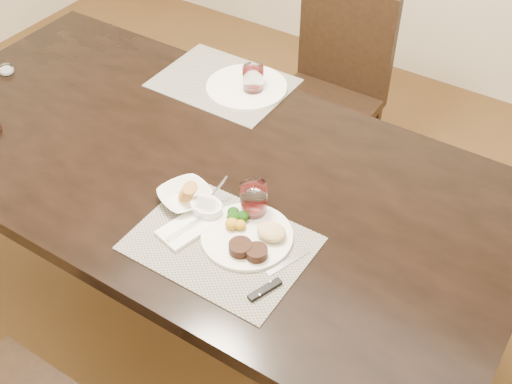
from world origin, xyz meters
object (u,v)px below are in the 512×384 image
Objects in this scene: wine_glass_near at (254,201)px; far_plate at (247,87)px; chair_far at (331,85)px; steak_knife at (271,283)px; cracker_bowl at (186,196)px; dinner_plate at (250,236)px.

wine_glass_near is 0.36× the size of far_plate.
chair_far is 1.32m from steak_knife.
cracker_bowl reaches higher than steak_knife.
chair_far is 1.10m from wine_glass_near.
dinner_plate is 2.40× the size of wine_glass_near.
chair_far is at bearing 105.75° from dinner_plate.
far_plate is (-0.53, 0.69, 0.00)m from steak_knife.
wine_glass_near is at bearing -54.69° from far_plate.
steak_knife is at bearing -18.89° from cracker_bowl.
dinner_plate reaches higher than far_plate.
steak_knife is 0.87m from far_plate.
dinner_plate is at bearing -6.14° from cracker_bowl.
far_plate is at bearing 123.60° from dinner_plate.
dinner_plate is at bearing -73.63° from chair_far.
chair_far is 4.01× the size of steak_knife.
steak_knife is 0.26m from wine_glass_near.
steak_knife is at bearing -38.56° from dinner_plate.
chair_far reaches higher than far_plate.
wine_glass_near reaches higher than steak_knife.
chair_far is at bearing 81.93° from far_plate.
dinner_plate is 0.71m from far_plate.
dinner_plate is 0.16m from steak_knife.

